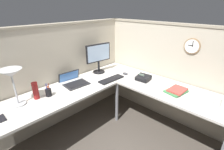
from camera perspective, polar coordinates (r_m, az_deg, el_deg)
The scene contains 16 objects.
ground_plane at distance 2.78m, azimuth 1.85°, elevation -17.97°, with size 6.80×6.80×0.00m, color #4C443D.
cubicle_wall_back at distance 2.76m, azimuth -16.79°, elevation 0.08°, with size 2.57×0.12×1.58m.
cubicle_wall_right at distance 2.88m, azimuth 17.72°, elevation 0.95°, with size 0.12×2.37×1.58m.
desk at distance 2.29m, azimuth 0.49°, elevation -8.27°, with size 2.35×2.15×0.73m.
monitor at distance 2.82m, azimuth -4.67°, elevation 6.47°, with size 0.46×0.20×0.50m.
laptop at distance 2.58m, azimuth -13.15°, elevation -2.09°, with size 0.37×0.41×0.22m.
keyboard at distance 2.61m, azimuth -0.22°, elevation -1.46°, with size 0.43×0.14×0.02m, color black.
computer_mouse at distance 2.82m, azimuth 4.57°, elevation 0.50°, with size 0.06×0.10×0.03m, color #38383D.
desk_lamp_dome at distance 2.14m, azimuth -31.19°, elevation -0.35°, with size 0.24×0.24×0.44m.
pen_cup at distance 2.29m, azimuth -20.95°, elevation -5.57°, with size 0.08×0.08×0.18m.
cell_phone at distance 2.11m, azimuth -33.69°, elevation -12.26°, with size 0.07×0.14×0.01m, color black.
thermos_flask at distance 2.27m, azimuth -24.75°, elevation -4.89°, with size 0.07×0.07×0.22m, color maroon.
office_phone at distance 2.63m, azimuth 10.76°, elevation -1.05°, with size 0.21×0.22×0.11m.
book_stack at distance 2.41m, azimuth 21.25°, elevation -5.02°, with size 0.31×0.26×0.04m.
coffee_mug at distance 2.32m, azimuth 32.56°, elevation -7.72°, with size 0.08×0.08×0.10m, color silver.
wall_clock at distance 2.57m, azimuth 25.77°, elevation 8.90°, with size 0.04×0.22×0.22m.
Camera 1 is at (-1.58, -1.38, 1.82)m, focal length 26.67 mm.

